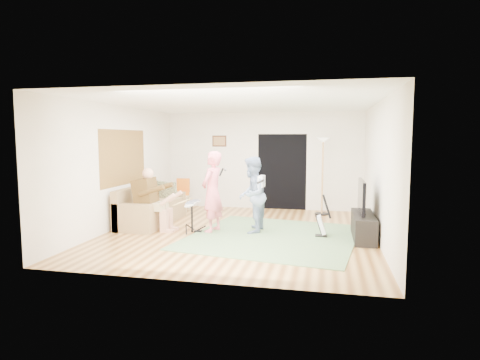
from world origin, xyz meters
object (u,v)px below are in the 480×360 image
object	(u,v)px
guitar_spare	(322,225)
television	(362,196)
sofa	(148,211)
guitarist	(252,195)
torchiere_lamp	(323,162)
tv_cabinet	(363,226)
drum_kit	(192,219)
dining_chair	(182,199)
singer	(212,192)

from	to	relation	value
guitar_spare	television	xyz separation A→B (m)	(0.75, 0.01, 0.60)
sofa	guitarist	bearing A→B (deg)	-9.00
guitarist	torchiere_lamp	size ratio (longest dim) A/B	0.80
guitar_spare	guitarist	bearing A→B (deg)	176.70
torchiere_lamp	guitar_spare	bearing A→B (deg)	-89.25
guitar_spare	tv_cabinet	xyz separation A→B (m)	(0.80, 0.01, 0.00)
drum_kit	television	bearing A→B (deg)	2.85
sofa	guitarist	xyz separation A→B (m)	(2.54, -0.40, 0.51)
torchiere_lamp	television	size ratio (longest dim) A/B	1.80
drum_kit	guitarist	bearing A→B (deg)	11.25
sofa	tv_cabinet	world-z (taller)	sofa
guitar_spare	torchiere_lamp	distance (m)	2.68
guitarist	torchiere_lamp	bearing A→B (deg)	149.98
guitar_spare	torchiere_lamp	bearing A→B (deg)	90.75
drum_kit	guitarist	distance (m)	1.37
guitarist	dining_chair	size ratio (longest dim) A/B	1.82
dining_chair	drum_kit	bearing A→B (deg)	-70.02
television	dining_chair	bearing A→B (deg)	154.61
tv_cabinet	television	bearing A→B (deg)	180.00
television	guitar_spare	bearing A→B (deg)	-179.39
dining_chair	tv_cabinet	bearing A→B (deg)	-30.15
torchiere_lamp	dining_chair	world-z (taller)	torchiere_lamp
drum_kit	tv_cabinet	xyz separation A→B (m)	(3.50, 0.17, -0.04)
dining_chair	singer	bearing A→B (deg)	-60.72
singer	guitarist	size ratio (longest dim) A/B	1.07
guitarist	dining_chair	bearing A→B (deg)	-130.57
guitarist	guitar_spare	distance (m)	1.56
singer	dining_chair	xyz separation A→B (m)	(-1.50, 2.20, -0.54)
dining_chair	tv_cabinet	size ratio (longest dim) A/B	0.63
television	guitarist	bearing A→B (deg)	178.03
torchiere_lamp	tv_cabinet	size ratio (longest dim) A/B	1.43
torchiere_lamp	dining_chair	bearing A→B (deg)	-175.87
guitarist	tv_cabinet	xyz separation A→B (m)	(2.26, -0.08, -0.55)
singer	drum_kit	bearing A→B (deg)	-60.60
sofa	singer	bearing A→B (deg)	-17.03
torchiere_lamp	drum_kit	bearing A→B (deg)	-135.77
singer	dining_chair	size ratio (longest dim) A/B	1.95
guitarist	torchiere_lamp	xyz separation A→B (m)	(1.42, 2.35, 0.57)
guitar_spare	dining_chair	size ratio (longest dim) A/B	0.98
guitar_spare	dining_chair	distance (m)	4.35
drum_kit	television	xyz separation A→B (m)	(3.45, 0.17, 0.56)
singer	television	xyz separation A→B (m)	(3.03, 0.05, -0.01)
guitarist	guitar_spare	size ratio (longest dim) A/B	1.86
singer	tv_cabinet	distance (m)	3.14
guitar_spare	tv_cabinet	world-z (taller)	guitar_spare
torchiere_lamp	singer	bearing A→B (deg)	-132.35
sofa	guitar_spare	xyz separation A→B (m)	(3.99, -0.49, -0.04)
drum_kit	torchiere_lamp	distance (m)	3.87
singer	television	size ratio (longest dim) A/B	1.55
guitar_spare	singer	bearing A→B (deg)	-179.05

